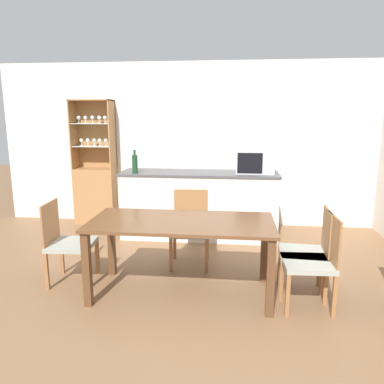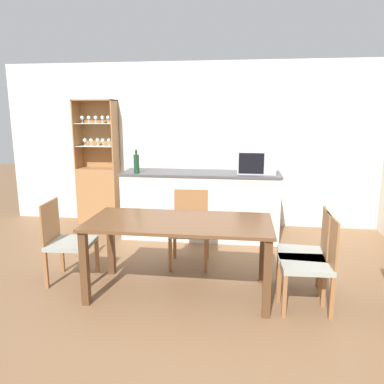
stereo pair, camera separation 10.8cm
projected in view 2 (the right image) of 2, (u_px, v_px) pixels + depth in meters
The scene contains 11 objects.
ground_plane at pixel (190, 299), 3.62m from camera, with size 18.00×18.00×0.00m, color brown.
wall_back at pixel (213, 145), 5.91m from camera, with size 6.80×0.06×2.55m.
kitchen_counter at pixel (201, 205), 5.38m from camera, with size 2.23×0.63×0.95m.
display_cabinet at pixel (99, 186), 6.11m from camera, with size 0.65×0.34×1.98m.
dining_table at pixel (179, 231), 3.63m from camera, with size 1.78×0.83×0.75m.
dining_chair_side_right_far at pixel (306, 253), 3.63m from camera, with size 0.47×0.47×0.87m.
dining_chair_head_far at pixel (190, 228), 4.41m from camera, with size 0.46×0.46×0.87m.
dining_chair_side_right_near at pixel (311, 262), 3.40m from camera, with size 0.46×0.46×0.87m.
dining_chair_side_left_far at pixel (67, 241), 3.96m from camera, with size 0.47×0.47×0.87m.
microwave at pixel (256, 162), 5.18m from camera, with size 0.52×0.38×0.32m.
wine_bottle at pixel (136, 163), 5.17m from camera, with size 0.08×0.08×0.33m.
Camera 2 is at (0.46, -3.30, 1.76)m, focal length 35.00 mm.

